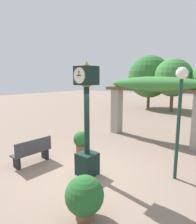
{
  "coord_description": "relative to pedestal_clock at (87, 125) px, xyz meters",
  "views": [
    {
      "loc": [
        4.22,
        -4.11,
        2.96
      ],
      "look_at": [
        0.15,
        0.49,
        1.89
      ],
      "focal_mm": 32.0,
      "sensor_mm": 36.0,
      "label": 1
    }
  ],
  "objects": [
    {
      "name": "pedestal_clock",
      "position": [
        0.0,
        0.0,
        0.0
      ],
      "size": [
        0.55,
        0.58,
        3.44
      ],
      "color": "black",
      "rests_on": "ground"
    },
    {
      "name": "potted_plant_near_right",
      "position": [
        1.34,
        -1.44,
        -1.04
      ],
      "size": [
        0.83,
        0.83,
        0.95
      ],
      "color": "brown",
      "rests_on": "ground"
    },
    {
      "name": "pergola",
      "position": [
        -0.15,
        4.52,
        0.77
      ],
      "size": [
        5.18,
        1.07,
        3.0
      ],
      "color": "gray",
      "rests_on": "ground"
    },
    {
      "name": "potted_plant_near_left",
      "position": [
        -1.43,
        1.13,
        -1.07
      ],
      "size": [
        0.63,
        0.63,
        0.87
      ],
      "color": "brown",
      "rests_on": "ground"
    },
    {
      "name": "ground_plane",
      "position": [
        -0.15,
        0.01,
        -1.55
      ],
      "size": [
        60.0,
        60.0,
        0.0
      ],
      "primitive_type": "plane",
      "color": "#7F6B5B"
    },
    {
      "name": "park_bench",
      "position": [
        -1.96,
        -0.71,
        -1.13
      ],
      "size": [
        0.42,
        1.35,
        0.89
      ],
      "rotation": [
        0.0,
        0.0,
        -1.57
      ],
      "color": "#38383D",
      "rests_on": "ground"
    },
    {
      "name": "lamp_post",
      "position": [
        2.13,
        1.54,
        0.8
      ],
      "size": [
        0.33,
        0.33,
        3.24
      ],
      "color": "#19382D",
      "rests_on": "ground"
    }
  ]
}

